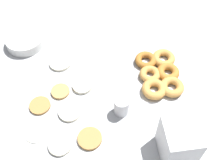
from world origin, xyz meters
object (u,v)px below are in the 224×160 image
(batter_bowl, at_px, (25,41))
(donut_tray, at_px, (159,74))
(pancake_0, at_px, (36,133))
(pancake_1, at_px, (90,139))
(pancake_3, at_px, (60,63))
(pancake_2, at_px, (40,106))
(pancake_7, at_px, (60,145))
(pancake_5, at_px, (60,92))
(pancake_4, at_px, (70,112))
(pancake_6, at_px, (82,86))
(container_stack, at_px, (179,141))
(paper_cup, at_px, (121,106))

(batter_bowl, bearing_deg, donut_tray, -115.47)
(pancake_0, relative_size, pancake_1, 0.87)
(pancake_3, bearing_deg, pancake_2, 158.08)
(pancake_7, xyz_separation_m, donut_tray, (0.29, -0.48, 0.01))
(pancake_3, height_order, donut_tray, donut_tray)
(pancake_2, relative_size, pancake_5, 1.11)
(pancake_0, height_order, batter_bowl, batter_bowl)
(pancake_1, distance_m, pancake_4, 0.16)
(pancake_4, relative_size, pancake_6, 1.10)
(pancake_0, xyz_separation_m, container_stack, (-0.15, -0.56, 0.08))
(donut_tray, xyz_separation_m, batter_bowl, (0.31, 0.64, 0.00))
(pancake_1, relative_size, pancake_4, 1.00)
(pancake_0, height_order, paper_cup, paper_cup)
(pancake_1, relative_size, donut_tray, 0.35)
(pancake_0, distance_m, pancake_3, 0.39)
(pancake_4, height_order, donut_tray, donut_tray)
(container_stack, bearing_deg, pancake_2, 62.33)
(pancake_6, relative_size, donut_tray, 0.32)
(pancake_7, bearing_deg, batter_bowl, 15.35)
(pancake_6, xyz_separation_m, pancake_7, (-0.28, 0.11, -0.00))
(pancake_0, xyz_separation_m, pancake_7, (-0.07, -0.10, 0.00))
(donut_tray, height_order, batter_bowl, batter_bowl)
(pancake_0, distance_m, container_stack, 0.58)
(pancake_2, bearing_deg, pancake_6, -67.31)
(pancake_1, bearing_deg, pancake_5, 24.35)
(container_stack, bearing_deg, batter_bowl, 42.29)
(pancake_3, bearing_deg, container_stack, -139.55)
(pancake_5, relative_size, container_stack, 0.47)
(container_stack, bearing_deg, pancake_6, 43.39)
(pancake_3, relative_size, pancake_4, 1.05)
(pancake_2, xyz_separation_m, pancake_7, (-0.20, -0.08, 0.00))
(pancake_3, height_order, container_stack, container_stack)
(batter_bowl, bearing_deg, container_stack, -137.71)
(pancake_6, relative_size, paper_cup, 1.03)
(donut_tray, bearing_deg, pancake_6, 91.50)
(donut_tray, bearing_deg, container_stack, 176.27)
(pancake_2, distance_m, pancake_5, 0.11)
(pancake_0, distance_m, pancake_2, 0.13)
(pancake_1, distance_m, paper_cup, 0.19)
(pancake_5, distance_m, paper_cup, 0.30)
(container_stack, xyz_separation_m, paper_cup, (0.21, 0.19, -0.04))
(pancake_0, relative_size, pancake_3, 0.83)
(batter_bowl, bearing_deg, pancake_0, -173.12)
(pancake_7, xyz_separation_m, paper_cup, (0.13, -0.27, 0.04))
(pancake_0, bearing_deg, pancake_5, -28.89)
(pancake_2, xyz_separation_m, pancake_6, (0.08, -0.20, 0.00))
(pancake_6, bearing_deg, pancake_2, 112.69)
(pancake_4, distance_m, paper_cup, 0.23)
(pancake_1, distance_m, container_stack, 0.36)
(pancake_5, bearing_deg, pancake_0, 151.11)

